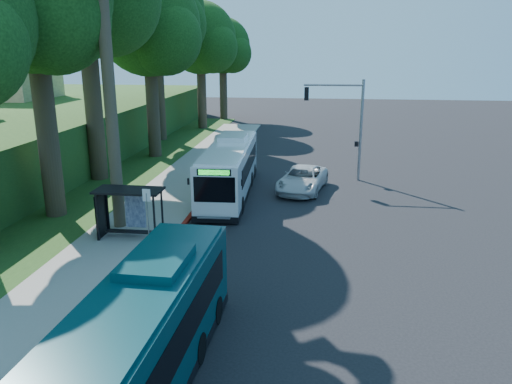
# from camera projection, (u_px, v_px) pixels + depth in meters

# --- Properties ---
(ground) EXTENTS (140.00, 140.00, 0.00)m
(ground) POSITION_uv_depth(u_px,v_px,m) (279.00, 225.00, 26.42)
(ground) COLOR black
(ground) RESTS_ON ground
(sidewalk) EXTENTS (4.50, 70.00, 0.12)m
(sidewalk) POSITION_uv_depth(u_px,v_px,m) (146.00, 218.00, 27.26)
(sidewalk) COLOR gray
(sidewalk) RESTS_ON ground
(red_curb) EXTENTS (0.25, 30.00, 0.13)m
(red_curb) POSITION_uv_depth(u_px,v_px,m) (166.00, 248.00, 23.18)
(red_curb) COLOR maroon
(red_curb) RESTS_ON ground
(grass_verge) EXTENTS (8.00, 70.00, 0.06)m
(grass_verge) POSITION_uv_depth(u_px,v_px,m) (88.00, 190.00, 32.72)
(grass_verge) COLOR #234719
(grass_verge) RESTS_ON ground
(bus_shelter) EXTENTS (3.20, 1.51, 2.55)m
(bus_shelter) POSITION_uv_depth(u_px,v_px,m) (125.00, 203.00, 24.05)
(bus_shelter) COLOR black
(bus_shelter) RESTS_ON ground
(stop_sign_pole) EXTENTS (0.35, 0.06, 3.17)m
(stop_sign_pole) POSITION_uv_depth(u_px,v_px,m) (148.00, 213.00, 21.71)
(stop_sign_pole) COLOR gray
(stop_sign_pole) RESTS_ON ground
(traffic_signal_pole) EXTENTS (4.10, 0.30, 7.00)m
(traffic_signal_pole) POSITION_uv_depth(u_px,v_px,m) (346.00, 117.00, 34.28)
(traffic_signal_pole) COLOR gray
(traffic_signal_pole) RESTS_ON ground
(tree_0) EXTENTS (8.40, 8.00, 15.70)m
(tree_0) POSITION_uv_depth(u_px,v_px,m) (34.00, 2.00, 24.76)
(tree_0) COLOR #382B1E
(tree_0) RESTS_ON ground
(tree_2) EXTENTS (8.82, 8.40, 15.12)m
(tree_2) POSITION_uv_depth(u_px,v_px,m) (150.00, 29.00, 40.16)
(tree_2) COLOR #382B1E
(tree_2) RESTS_ON ground
(tree_3) EXTENTS (10.08, 9.60, 17.28)m
(tree_3) POSITION_uv_depth(u_px,v_px,m) (156.00, 16.00, 47.60)
(tree_3) COLOR #382B1E
(tree_3) RESTS_ON ground
(tree_4) EXTENTS (8.40, 8.00, 14.14)m
(tree_4) POSITION_uv_depth(u_px,v_px,m) (201.00, 41.00, 55.56)
(tree_4) COLOR #382B1E
(tree_4) RESTS_ON ground
(tree_5) EXTENTS (7.35, 7.00, 12.86)m
(tree_5) POSITION_uv_depth(u_px,v_px,m) (223.00, 49.00, 63.29)
(tree_5) COLOR #382B1E
(tree_5) RESTS_ON ground
(white_bus) EXTENTS (2.99, 11.82, 3.50)m
(white_bus) POSITION_uv_depth(u_px,v_px,m) (230.00, 168.00, 31.58)
(white_bus) COLOR white
(white_bus) RESTS_ON ground
(teal_bus) EXTENTS (2.77, 11.41, 3.38)m
(teal_bus) POSITION_uv_depth(u_px,v_px,m) (136.00, 347.00, 12.73)
(teal_bus) COLOR #0B363C
(teal_bus) RESTS_ON ground
(pickup) EXTENTS (3.59, 5.98, 1.56)m
(pickup) POSITION_uv_depth(u_px,v_px,m) (302.00, 179.00, 32.54)
(pickup) COLOR silver
(pickup) RESTS_ON ground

